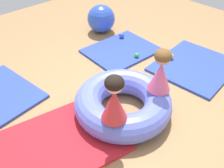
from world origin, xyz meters
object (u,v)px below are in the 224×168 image
object	(u,v)px
child_in_pink	(161,71)
play_ball_blue	(122,35)
child_in_red	(114,99)
play_ball_yellow	(171,56)
exercise_ball_large	(101,19)
inflatable_cushion	(123,103)
play_ball_green	(137,55)

from	to	relation	value
child_in_pink	play_ball_blue	bearing A→B (deg)	67.69
child_in_red	play_ball_yellow	world-z (taller)	child_in_red
exercise_ball_large	play_ball_blue	bearing A→B (deg)	-84.37
child_in_red	play_ball_blue	size ratio (longest dim) A/B	5.64
inflatable_cushion	play_ball_yellow	distance (m)	1.49
play_ball_blue	exercise_ball_large	size ratio (longest dim) A/B	0.18
play_ball_green	play_ball_yellow	distance (m)	0.56
play_ball_green	child_in_pink	bearing A→B (deg)	-125.87
play_ball_green	child_in_red	bearing A→B (deg)	-146.19
child_in_red	exercise_ball_large	bearing A→B (deg)	38.27
play_ball_yellow	exercise_ball_large	bearing A→B (deg)	94.25
inflatable_cushion	play_ball_blue	xyz separation A→B (m)	(1.39, 1.40, -0.09)
child_in_pink	exercise_ball_large	size ratio (longest dim) A/B	1.03
child_in_pink	play_ball_green	bearing A→B (deg)	63.56
child_in_pink	play_ball_yellow	world-z (taller)	child_in_pink
exercise_ball_large	child_in_red	bearing A→B (deg)	-128.38
inflatable_cushion	play_ball_green	xyz separation A→B (m)	(1.08, 0.74, -0.10)
inflatable_cushion	child_in_pink	xyz separation A→B (m)	(0.36, -0.25, 0.44)
play_ball_blue	play_ball_green	bearing A→B (deg)	-114.75
child_in_red	exercise_ball_large	xyz separation A→B (m)	(1.71, 2.16, -0.35)
play_ball_yellow	play_ball_green	bearing A→B (deg)	131.51
inflatable_cushion	play_ball_yellow	bearing A→B (deg)	12.54
child_in_red	play_ball_yellow	size ratio (longest dim) A/B	5.43
child_in_red	child_in_pink	bearing A→B (deg)	-14.82
child_in_red	exercise_ball_large	distance (m)	2.77
play_ball_green	play_ball_blue	bearing A→B (deg)	65.25
child_in_pink	child_in_red	bearing A→B (deg)	-172.04
play_ball_blue	inflatable_cushion	bearing A→B (deg)	-134.63
inflatable_cushion	child_in_red	xyz separation A→B (m)	(-0.37, -0.23, 0.44)
child_in_red	play_ball_green	size ratio (longest dim) A/B	7.15
child_in_red	play_ball_blue	bearing A→B (deg)	29.54
play_ball_blue	exercise_ball_large	xyz separation A→B (m)	(-0.05, 0.52, 0.18)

